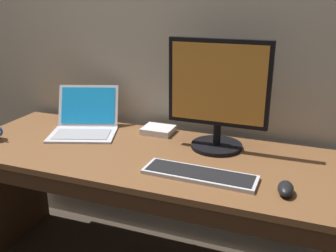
% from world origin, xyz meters
% --- Properties ---
extents(desk, '(1.76, 0.67, 0.71)m').
position_xyz_m(desk, '(0.00, -0.01, 0.52)').
color(desk, brown).
rests_on(desk, ground).
extents(laptop_silver, '(0.41, 0.42, 0.22)m').
position_xyz_m(laptop_silver, '(-0.40, 0.14, 0.76)').
color(laptop_silver, silver).
rests_on(laptop_silver, desk).
extents(external_monitor, '(0.46, 0.24, 0.51)m').
position_xyz_m(external_monitor, '(0.30, 0.15, 0.97)').
color(external_monitor, black).
rests_on(external_monitor, desk).
extents(wired_keyboard, '(0.46, 0.15, 0.02)m').
position_xyz_m(wired_keyboard, '(0.31, -0.15, 0.72)').
color(wired_keyboard, '#BCBCC1').
rests_on(wired_keyboard, desk).
extents(computer_mouse, '(0.06, 0.11, 0.04)m').
position_xyz_m(computer_mouse, '(0.64, -0.17, 0.73)').
color(computer_mouse, black).
rests_on(computer_mouse, desk).
extents(external_drive_box, '(0.16, 0.13, 0.03)m').
position_xyz_m(external_drive_box, '(-0.03, 0.25, 0.72)').
color(external_drive_box, silver).
rests_on(external_drive_box, desk).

